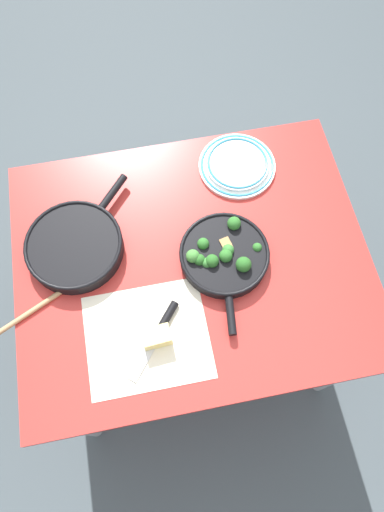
# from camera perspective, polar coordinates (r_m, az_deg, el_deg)

# --- Properties ---
(ground_plane) EXTENTS (14.00, 14.00, 0.00)m
(ground_plane) POSITION_cam_1_polar(r_m,az_deg,el_deg) (2.14, -0.00, -8.28)
(ground_plane) COLOR #424C51
(dining_table_red) EXTENTS (1.09, 0.89, 0.77)m
(dining_table_red) POSITION_cam_1_polar(r_m,az_deg,el_deg) (1.50, -0.00, -1.68)
(dining_table_red) COLOR #B72D28
(dining_table_red) RESTS_ON ground_plane
(skillet_broccoli) EXTENTS (0.28, 0.39, 0.08)m
(skillet_broccoli) POSITION_cam_1_polar(r_m,az_deg,el_deg) (1.39, 4.03, 0.08)
(skillet_broccoli) COLOR black
(skillet_broccoli) RESTS_ON dining_table_red
(skillet_eggs) EXTENTS (0.34, 0.37, 0.05)m
(skillet_eggs) POSITION_cam_1_polar(r_m,az_deg,el_deg) (1.44, -14.40, 1.23)
(skillet_eggs) COLOR black
(skillet_eggs) RESTS_ON dining_table_red
(wooden_spoon) EXTENTS (0.36, 0.19, 0.02)m
(wooden_spoon) POSITION_cam_1_polar(r_m,az_deg,el_deg) (1.42, -17.08, -4.99)
(wooden_spoon) COLOR tan
(wooden_spoon) RESTS_ON dining_table_red
(parchment_sheet) EXTENTS (0.35, 0.31, 0.00)m
(parchment_sheet) POSITION_cam_1_polar(r_m,az_deg,el_deg) (1.34, -5.63, -10.00)
(parchment_sheet) COLOR silver
(parchment_sheet) RESTS_ON dining_table_red
(grater_knife) EXTENTS (0.18, 0.21, 0.02)m
(grater_knife) POSITION_cam_1_polar(r_m,az_deg,el_deg) (1.34, -3.96, -9.07)
(grater_knife) COLOR silver
(grater_knife) RESTS_ON dining_table_red
(cheese_block) EXTENTS (0.08, 0.06, 0.05)m
(cheese_block) POSITION_cam_1_polar(r_m,az_deg,el_deg) (1.31, -4.41, -10.05)
(cheese_block) COLOR #EFD67A
(cheese_block) RESTS_ON dining_table_red
(dinner_plate_stack) EXTENTS (0.26, 0.26, 0.03)m
(dinner_plate_stack) POSITION_cam_1_polar(r_m,az_deg,el_deg) (1.57, 5.66, 11.29)
(dinner_plate_stack) COLOR white
(dinner_plate_stack) RESTS_ON dining_table_red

